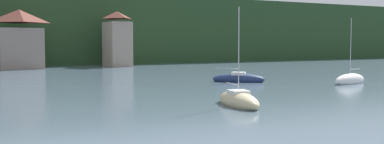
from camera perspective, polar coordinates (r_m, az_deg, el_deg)
The scene contains 5 objects.
shore_building_central at distance 76.69m, azimuth -20.27°, elevation 3.67°, with size 6.65×5.98×9.09m.
shore_building_eastcentral at distance 80.41m, azimuth -9.11°, elevation 3.92°, with size 3.77×5.72×9.31m.
sailboat_mid_1 at distance 30.42m, azimuth 5.68°, elevation -3.52°, with size 2.86×5.58×6.73m.
sailboat_far_2 at distance 48.39m, azimuth 5.69°, elevation -0.85°, with size 5.10×4.78×7.46m.
sailboat_far_3 at distance 48.96m, azimuth 18.72°, elevation -0.97°, with size 5.41×2.71×6.87m.
Camera 1 is at (-11.40, 15.73, 4.12)m, focal length 43.72 mm.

